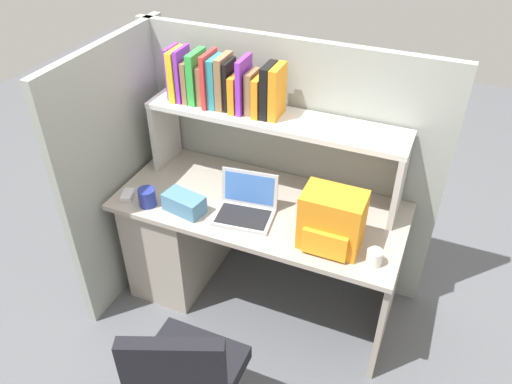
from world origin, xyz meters
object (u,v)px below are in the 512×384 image
snack_canister (147,197)px  tissue_box (184,203)px  backpack (332,221)px  computer_mouse (128,195)px  laptop (246,206)px  paper_cup (374,257)px

snack_canister → tissue_box: bearing=8.6°
backpack → computer_mouse: size_ratio=2.93×
laptop → backpack: backpack is taller
paper_cup → tissue_box: size_ratio=0.37×
laptop → backpack: bearing=-7.3°
paper_cup → snack_canister: 1.25m
computer_mouse → paper_cup: bearing=-19.3°
snack_canister → paper_cup: bearing=1.2°
backpack → snack_canister: (-1.01, -0.08, -0.10)m
backpack → computer_mouse: bearing=-176.8°
tissue_box → snack_canister: same height
computer_mouse → snack_canister: snack_canister is taller
paper_cup → snack_canister: size_ratio=0.81×
backpack → tissue_box: (-0.80, -0.04, -0.10)m
computer_mouse → paper_cup: (1.39, 0.02, 0.02)m
paper_cup → snack_canister: snack_canister is taller
backpack → tissue_box: bearing=-176.9°
laptop → snack_canister: bearing=-165.5°
computer_mouse → paper_cup: paper_cup is taller
paper_cup → snack_canister: bearing=-178.8°
backpack → tissue_box: size_ratio=1.39×
laptop → backpack: size_ratio=1.11×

